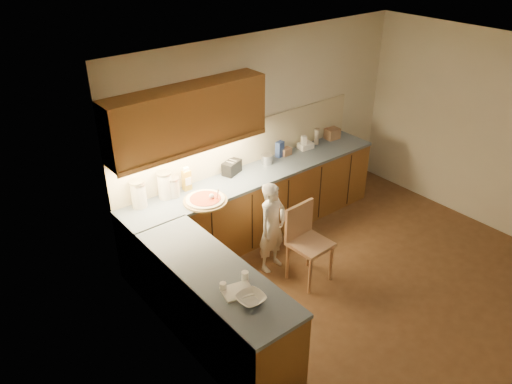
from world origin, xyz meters
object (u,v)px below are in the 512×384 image
at_px(pizza_on_board, 206,200).
at_px(oil_jug, 187,180).
at_px(wooden_chair, 306,238).
at_px(child, 272,227).
at_px(toaster, 232,167).

bearing_deg(pizza_on_board, oil_jug, 91.38).
distance_m(pizza_on_board, oil_jug, 0.40).
height_order(wooden_chair, oil_jug, oil_jug).
xyz_separation_m(pizza_on_board, child, (0.59, -0.50, -0.37)).
distance_m(oil_jug, toaster, 0.67).
xyz_separation_m(wooden_chair, toaster, (-0.11, 1.27, 0.45)).
xyz_separation_m(pizza_on_board, wooden_chair, (0.78, -0.88, -0.39)).
distance_m(pizza_on_board, wooden_chair, 1.24).
xyz_separation_m(oil_jug, toaster, (0.67, 0.01, -0.05)).
bearing_deg(toaster, child, -115.04).
bearing_deg(oil_jug, wooden_chair, -58.04).
distance_m(pizza_on_board, toaster, 0.77).
height_order(pizza_on_board, toaster, pizza_on_board).
relative_size(child, toaster, 3.89).
bearing_deg(wooden_chair, oil_jug, 119.10).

